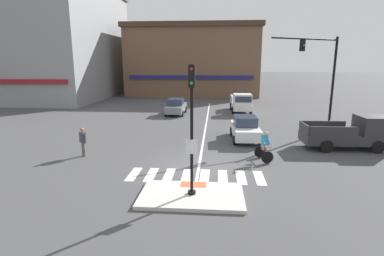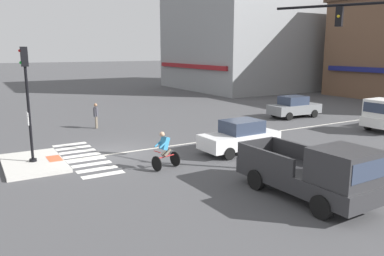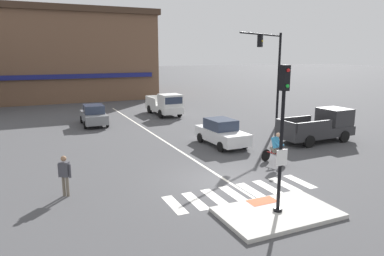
{
  "view_description": "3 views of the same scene",
  "coord_description": "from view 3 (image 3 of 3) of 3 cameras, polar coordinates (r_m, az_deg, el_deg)",
  "views": [
    {
      "loc": [
        0.91,
        -14.83,
        5.32
      ],
      "look_at": [
        -0.49,
        2.58,
        1.46
      ],
      "focal_mm": 28.1,
      "sensor_mm": 36.0,
      "label": 1
    },
    {
      "loc": [
        18.05,
        -5.88,
        5.1
      ],
      "look_at": [
        1.26,
        3.88,
        1.14
      ],
      "focal_mm": 35.95,
      "sensor_mm": 36.0,
      "label": 2
    },
    {
      "loc": [
        -7.56,
        -13.02,
        5.56
      ],
      "look_at": [
        0.11,
        3.84,
        1.69
      ],
      "focal_mm": 33.12,
      "sensor_mm": 36.0,
      "label": 3
    }
  ],
  "objects": [
    {
      "name": "pickup_truck_white_eastbound_distant",
      "position": [
        32.74,
        -4.29,
        3.71
      ],
      "size": [
        2.16,
        5.15,
        2.08
      ],
      "color": "white",
      "rests_on": "ground"
    },
    {
      "name": "pedestrian_at_curb_left",
      "position": [
        14.94,
        -19.83,
        -6.78
      ],
      "size": [
        0.47,
        0.38,
        1.67
      ],
      "color": "#6B6051",
      "rests_on": "ground"
    },
    {
      "name": "crosswalk_stripe_b",
      "position": [
        13.97,
        0.5,
        -11.65
      ],
      "size": [
        0.44,
        1.8,
        0.01
      ],
      "primitive_type": "cube",
      "color": "silver",
      "rests_on": "ground"
    },
    {
      "name": "crosswalk_stripe_h",
      "position": [
        16.65,
        16.95,
        -8.24
      ],
      "size": [
        0.44,
        1.8,
        0.01
      ],
      "primitive_type": "cube",
      "color": "silver",
      "rests_on": "ground"
    },
    {
      "name": "crosswalk_stripe_c",
      "position": [
        14.32,
        3.68,
        -11.06
      ],
      "size": [
        0.44,
        1.8,
        0.01
      ],
      "primitive_type": "cube",
      "color": "silver",
      "rests_on": "ground"
    },
    {
      "name": "crosswalk_stripe_f",
      "position": [
        15.62,
        12.15,
        -9.32
      ],
      "size": [
        0.44,
        1.8,
        0.01
      ],
      "primitive_type": "cube",
      "color": "silver",
      "rests_on": "ground"
    },
    {
      "name": "traffic_light_mast",
      "position": [
        27.12,
        12.84,
        9.73
      ],
      "size": [
        5.38,
        2.89,
        7.14
      ],
      "color": "black",
      "rests_on": "ground"
    },
    {
      "name": "cyclist",
      "position": [
        18.64,
        13.26,
        -3.1
      ],
      "size": [
        0.9,
        1.22,
        1.68
      ],
      "color": "black",
      "rests_on": "ground"
    },
    {
      "name": "lane_centre_line",
      "position": [
        24.88,
        -5.93,
        -1.18
      ],
      "size": [
        0.14,
        28.0,
        0.01
      ],
      "primitive_type": "cube",
      "color": "silver",
      "rests_on": "ground"
    },
    {
      "name": "signal_pole",
      "position": [
        12.23,
        14.33,
        0.28
      ],
      "size": [
        0.44,
        0.38,
        5.08
      ],
      "color": "black",
      "rests_on": "traffic_island"
    },
    {
      "name": "crosswalk_stripe_a",
      "position": [
        13.66,
        -2.84,
        -12.23
      ],
      "size": [
        0.44,
        1.8,
        0.01
      ],
      "primitive_type": "cube",
      "color": "silver",
      "rests_on": "ground"
    },
    {
      "name": "ground_plane",
      "position": [
        16.05,
        5.4,
        -8.54
      ],
      "size": [
        300.0,
        300.0,
        0.0
      ],
      "primitive_type": "plane",
      "color": "#474749"
    },
    {
      "name": "crosswalk_stripe_e",
      "position": [
        15.15,
        9.5,
        -9.89
      ],
      "size": [
        0.44,
        1.8,
        0.01
      ],
      "primitive_type": "cube",
      "color": "silver",
      "rests_on": "ground"
    },
    {
      "name": "car_grey_westbound_distant",
      "position": [
        29.26,
        -15.54,
        2.02
      ],
      "size": [
        1.93,
        4.15,
        1.64
      ],
      "color": "slate",
      "rests_on": "ground"
    },
    {
      "name": "building_corner_right",
      "position": [
        53.69,
        -19.81,
        11.04
      ],
      "size": [
        20.79,
        22.41,
        10.94
      ],
      "color": "brown",
      "rests_on": "ground"
    },
    {
      "name": "car_white_eastbound_mid",
      "position": [
        21.99,
        4.77,
        -0.73
      ],
      "size": [
        1.95,
        4.16,
        1.64
      ],
      "color": "white",
      "rests_on": "ground"
    },
    {
      "name": "tactile_pad_front",
      "position": [
        13.83,
        11.24,
        -11.46
      ],
      "size": [
        1.1,
        0.6,
        0.01
      ],
      "primitive_type": "cube",
      "color": "#DB5B38",
      "rests_on": "traffic_island"
    },
    {
      "name": "crosswalk_stripe_d",
      "position": [
        14.72,
        6.67,
        -10.47
      ],
      "size": [
        0.44,
        1.8,
        0.01
      ],
      "primitive_type": "cube",
      "color": "silver",
      "rests_on": "ground"
    },
    {
      "name": "crosswalk_stripe_g",
      "position": [
        16.12,
        14.63,
        -8.77
      ],
      "size": [
        0.44,
        1.8,
        0.01
      ],
      "primitive_type": "cube",
      "color": "silver",
      "rests_on": "ground"
    },
    {
      "name": "traffic_island",
      "position": [
        13.2,
        13.6,
        -13.13
      ],
      "size": [
        4.14,
        2.54,
        0.15
      ],
      "primitive_type": "cube",
      "color": "beige",
      "rests_on": "ground"
    },
    {
      "name": "pickup_truck_charcoal_cross_right",
      "position": [
        24.42,
        20.1,
        0.25
      ],
      "size": [
        5.16,
        2.18,
        2.08
      ],
      "color": "#2D2D30",
      "rests_on": "ground"
    }
  ]
}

